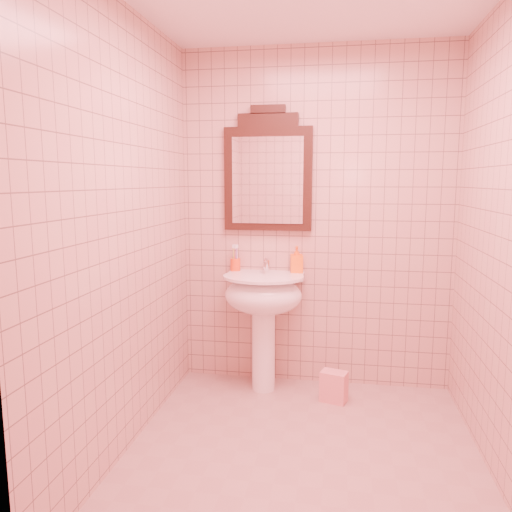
% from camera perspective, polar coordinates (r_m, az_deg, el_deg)
% --- Properties ---
extents(floor, '(2.20, 2.20, 0.00)m').
position_cam_1_polar(floor, '(3.04, 5.25, -21.88)').
color(floor, tan).
rests_on(floor, ground).
extents(back_wall, '(2.00, 0.02, 2.50)m').
position_cam_1_polar(back_wall, '(3.73, 6.83, 4.11)').
color(back_wall, tan).
rests_on(back_wall, floor).
extents(pedestal_sink, '(0.58, 0.58, 0.86)m').
position_cam_1_polar(pedestal_sink, '(3.63, 0.85, -5.37)').
color(pedestal_sink, white).
rests_on(pedestal_sink, floor).
extents(faucet, '(0.04, 0.16, 0.11)m').
position_cam_1_polar(faucet, '(3.71, 1.18, -0.99)').
color(faucet, white).
rests_on(faucet, pedestal_sink).
extents(mirror, '(0.65, 0.06, 0.91)m').
position_cam_1_polar(mirror, '(3.72, 1.37, 9.41)').
color(mirror, black).
rests_on(mirror, back_wall).
extents(toothbrush_cup, '(0.08, 0.08, 0.17)m').
position_cam_1_polar(toothbrush_cup, '(3.77, -2.38, -0.94)').
color(toothbrush_cup, '#EE4314').
rests_on(toothbrush_cup, pedestal_sink).
extents(soap_dispenser, '(0.10, 0.11, 0.20)m').
position_cam_1_polar(soap_dispenser, '(3.71, 4.66, -0.38)').
color(soap_dispenser, orange).
rests_on(soap_dispenser, pedestal_sink).
extents(towel, '(0.20, 0.16, 0.22)m').
position_cam_1_polar(towel, '(3.66, 8.89, -14.52)').
color(towel, pink).
rests_on(towel, floor).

